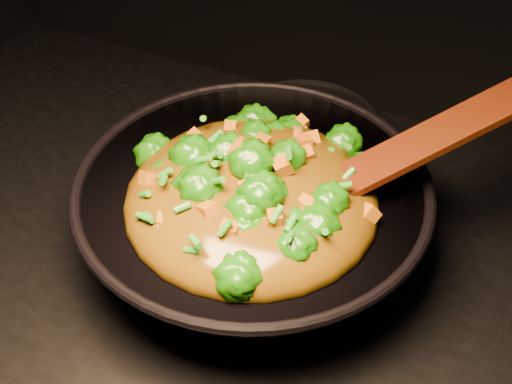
% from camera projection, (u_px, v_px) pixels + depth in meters
% --- Properties ---
extents(wok, '(0.52, 0.52, 0.11)m').
position_uv_depth(wok, '(253.00, 223.00, 0.94)').
color(wok, black).
rests_on(wok, stovetop).
extents(stir_fry, '(0.37, 0.37, 0.10)m').
position_uv_depth(stir_fry, '(251.00, 172.00, 0.85)').
color(stir_fry, '#1A6106').
rests_on(stir_fry, wok).
extents(spatula, '(0.27, 0.24, 0.13)m').
position_uv_depth(spatula, '(392.00, 158.00, 0.86)').
color(spatula, '#3D1306').
rests_on(spatula, wok).
extents(back_pot, '(0.20, 0.20, 0.11)m').
position_uv_depth(back_pot, '(303.00, 155.00, 1.04)').
color(back_pot, black).
rests_on(back_pot, stovetop).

